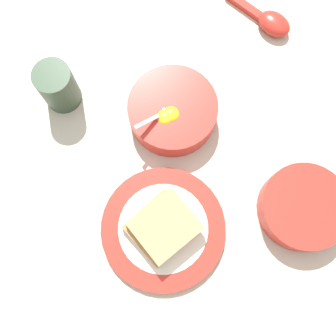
{
  "coord_description": "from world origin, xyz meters",
  "views": [
    {
      "loc": [
        0.14,
        -0.19,
        0.71
      ],
      "look_at": [
        -0.01,
        -0.12,
        0.02
      ],
      "focal_mm": 42.0,
      "sensor_mm": 36.0,
      "label": 1
    }
  ],
  "objects": [
    {
      "name": "ground_plane",
      "position": [
        0.0,
        0.0,
        0.0
      ],
      "size": [
        3.0,
        3.0,
        0.0
      ],
      "primitive_type": "plane",
      "color": "beige"
    },
    {
      "name": "egg_bowl",
      "position": [
        -0.1,
        -0.06,
        0.03
      ],
      "size": [
        0.16,
        0.16,
        0.08
      ],
      "color": "red",
      "rests_on": "ground_plane"
    },
    {
      "name": "toast_plate",
      "position": [
        0.08,
        -0.17,
        0.01
      ],
      "size": [
        0.22,
        0.22,
        0.01
      ],
      "color": "red",
      "rests_on": "ground_plane"
    },
    {
      "name": "toast_sandwich",
      "position": [
        0.08,
        -0.17,
        0.03
      ],
      "size": [
        0.11,
        0.12,
        0.04
      ],
      "color": "tan",
      "rests_on": "toast_plate"
    },
    {
      "name": "soup_spoon",
      "position": [
        -0.18,
        0.21,
        0.01
      ],
      "size": [
        0.15,
        0.09,
        0.03
      ],
      "color": "red",
      "rests_on": "ground_plane"
    },
    {
      "name": "congee_bowl",
      "position": [
        0.17,
        0.06,
        0.03
      ],
      "size": [
        0.15,
        0.15,
        0.05
      ],
      "color": "red",
      "rests_on": "ground_plane"
    },
    {
      "name": "drinking_cup",
      "position": [
        -0.23,
        -0.23,
        0.05
      ],
      "size": [
        0.07,
        0.07,
        0.09
      ],
      "color": "#334733",
      "rests_on": "ground_plane"
    }
  ]
}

